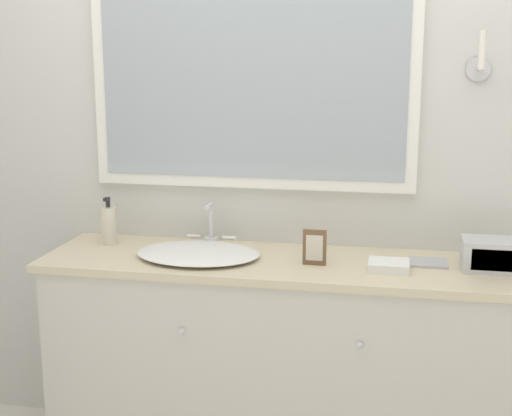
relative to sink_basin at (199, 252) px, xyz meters
name	(u,v)px	position (x,y,z in m)	size (l,w,h in m)	color
wall_back	(291,143)	(0.31, 0.30, 0.40)	(8.00, 0.18, 2.55)	silver
vanity_counter	(280,366)	(0.32, 0.02, -0.45)	(1.84, 0.51, 0.87)	beige
sink_basin	(199,252)	(0.00, 0.00, 0.00)	(0.48, 0.41, 0.18)	white
soap_bottle	(109,225)	(-0.42, 0.12, 0.06)	(0.06, 0.06, 0.20)	beige
appliance_box	(490,255)	(1.08, 0.04, 0.04)	(0.20, 0.15, 0.11)	#BCBCC1
picture_frame	(315,247)	(0.45, -0.02, 0.05)	(0.09, 0.01, 0.13)	brown
hand_towel_near_sink	(389,266)	(0.73, -0.03, 0.00)	(0.15, 0.13, 0.03)	white
metal_tray	(428,263)	(0.87, 0.08, -0.01)	(0.14, 0.13, 0.01)	#ADADB2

